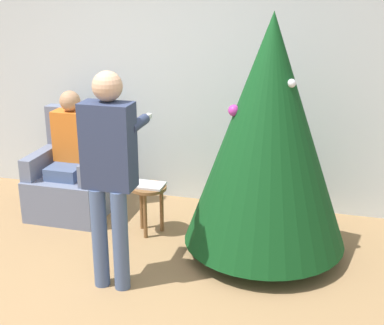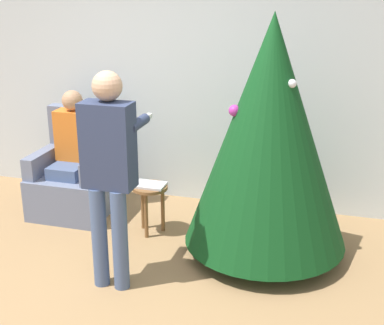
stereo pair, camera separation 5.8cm
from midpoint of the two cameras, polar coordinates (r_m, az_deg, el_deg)
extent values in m
plane|color=#99754C|center=(4.05, -11.38, -15.35)|extent=(14.00, 14.00, 0.00)
cube|color=silver|center=(5.49, -1.93, 9.58)|extent=(8.00, 0.06, 2.70)
cylinder|color=brown|center=(4.73, 7.22, -8.76)|extent=(0.10, 0.10, 0.12)
cone|color=#0F4219|center=(4.35, 7.77, 3.13)|extent=(1.36, 1.36, 1.91)
sphere|color=#B23399|center=(4.25, 4.10, 5.57)|extent=(0.09, 0.09, 0.09)
sphere|color=white|center=(4.65, 4.76, 3.54)|extent=(0.09, 0.09, 0.09)
sphere|color=#B23399|center=(4.97, 2.78, -2.47)|extent=(0.07, 0.07, 0.07)
sphere|color=white|center=(4.14, 10.19, 8.32)|extent=(0.07, 0.07, 0.07)
cube|color=slate|center=(5.52, -12.95, -3.24)|extent=(0.73, 0.73, 0.41)
cube|color=slate|center=(5.59, -11.96, 2.74)|extent=(0.73, 0.14, 0.61)
cube|color=slate|center=(5.55, -15.96, 0.13)|extent=(0.12, 0.65, 0.22)
cube|color=slate|center=(5.27, -10.29, -0.44)|extent=(0.12, 0.65, 0.22)
cylinder|color=#475B84|center=(5.40, -14.87, -3.90)|extent=(0.11, 0.11, 0.41)
cylinder|color=#475B84|center=(5.31, -12.99, -4.15)|extent=(0.11, 0.11, 0.41)
cube|color=#475B84|center=(5.38, -13.41, -0.81)|extent=(0.32, 0.40, 0.12)
cube|color=orange|center=(5.41, -12.92, 2.80)|extent=(0.36, 0.20, 0.50)
sphere|color=tan|center=(5.32, -13.20, 6.42)|extent=(0.20, 0.20, 0.20)
cylinder|color=#475B84|center=(4.14, -10.21, -7.93)|extent=(0.12, 0.12, 0.80)
cylinder|color=#475B84|center=(4.08, -8.05, -8.27)|extent=(0.12, 0.12, 0.80)
cube|color=#2D3856|center=(3.89, -9.34, 1.75)|extent=(0.37, 0.20, 0.64)
sphere|color=tan|center=(3.81, -9.46, 8.03)|extent=(0.22, 0.22, 0.22)
cylinder|color=#2D3856|center=(4.08, -10.38, 4.40)|extent=(0.08, 0.30, 0.08)
cylinder|color=#2D3856|center=(3.96, -6.21, 4.13)|extent=(0.08, 0.30, 0.08)
cube|color=white|center=(4.13, -5.25, 4.80)|extent=(0.04, 0.14, 0.04)
cylinder|color=brown|center=(4.89, -4.96, -2.69)|extent=(0.33, 0.33, 0.03)
cylinder|color=brown|center=(4.89, -5.34, -5.70)|extent=(0.04, 0.04, 0.43)
cylinder|color=brown|center=(5.00, -3.59, -5.03)|extent=(0.04, 0.04, 0.43)
cylinder|color=brown|center=(5.07, -5.72, -4.78)|extent=(0.04, 0.04, 0.43)
cube|color=silver|center=(4.88, -4.97, -2.42)|extent=(0.28, 0.20, 0.02)
camera|label=1|loc=(0.03, -90.41, -0.14)|focal=50.00mm
camera|label=2|loc=(0.03, 89.59, 0.14)|focal=50.00mm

